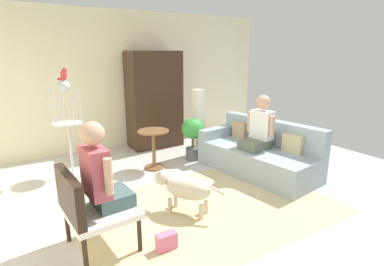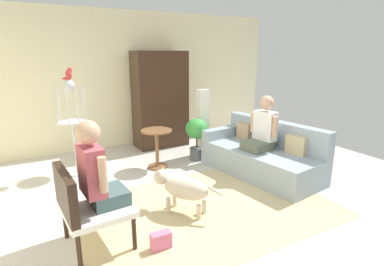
{
  "view_description": "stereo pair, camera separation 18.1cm",
  "coord_description": "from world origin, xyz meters",
  "views": [
    {
      "loc": [
        -2.07,
        -2.95,
        1.89
      ],
      "look_at": [
        -0.12,
        0.27,
        0.88
      ],
      "focal_mm": 28.43,
      "sensor_mm": 36.0,
      "label": 1
    },
    {
      "loc": [
        -1.91,
        -3.04,
        1.89
      ],
      "look_at": [
        -0.12,
        0.27,
        0.88
      ],
      "focal_mm": 28.43,
      "sensor_mm": 36.0,
      "label": 2
    }
  ],
  "objects": [
    {
      "name": "bird_cage_stand",
      "position": [
        -1.36,
        1.87,
        0.83
      ],
      "size": [
        0.45,
        0.45,
        1.49
      ],
      "color": "silver",
      "rests_on": "ground"
    },
    {
      "name": "handbag",
      "position": [
        -0.93,
        -0.59,
        0.09
      ],
      "size": [
        0.2,
        0.1,
        0.17
      ],
      "primitive_type": "cube",
      "color": "#D8668C",
      "rests_on": "ground"
    },
    {
      "name": "parrot",
      "position": [
        -1.34,
        1.87,
        1.58
      ],
      "size": [
        0.17,
        0.1,
        0.18
      ],
      "color": "red",
      "rests_on": "bird_cage_stand"
    },
    {
      "name": "person_on_armchair",
      "position": [
        -1.43,
        -0.21,
        0.78
      ],
      "size": [
        0.45,
        0.53,
        0.87
      ],
      "color": "#415C5D"
    },
    {
      "name": "armoire_cabinet",
      "position": [
        0.44,
        2.65,
        0.96
      ],
      "size": [
        1.04,
        0.56,
        1.92
      ],
      "primitive_type": "cube",
      "color": "#382316",
      "rests_on": "ground"
    },
    {
      "name": "area_rug",
      "position": [
        -0.12,
        -0.11,
        0.0
      ],
      "size": [
        3.09,
        2.1,
        0.01
      ],
      "primitive_type": "cube",
      "color": "#C6B284",
      "rests_on": "ground"
    },
    {
      "name": "back_wall",
      "position": [
        0.0,
        3.06,
        1.34
      ],
      "size": [
        6.41,
        0.12,
        2.68
      ],
      "primitive_type": "cube",
      "color": "beige",
      "rests_on": "ground"
    },
    {
      "name": "dog",
      "position": [
        -0.41,
        -0.05,
        0.32
      ],
      "size": [
        0.58,
        0.75,
        0.52
      ],
      "color": "beige",
      "rests_on": "ground"
    },
    {
      "name": "column_lamp",
      "position": [
        0.88,
        1.7,
        0.61
      ],
      "size": [
        0.2,
        0.2,
        1.24
      ],
      "color": "#4C4742",
      "rests_on": "ground"
    },
    {
      "name": "armchair",
      "position": [
        -1.57,
        -0.22,
        0.49
      ],
      "size": [
        0.68,
        0.73,
        0.84
      ],
      "color": "black",
      "rests_on": "ground"
    },
    {
      "name": "person_on_couch",
      "position": [
        1.22,
        0.44,
        0.76
      ],
      "size": [
        0.51,
        0.51,
        0.83
      ],
      "color": "#57604F"
    },
    {
      "name": "couch",
      "position": [
        1.26,
        0.48,
        0.29
      ],
      "size": [
        1.14,
        2.01,
        0.82
      ],
      "color": "#8EA0AD",
      "rests_on": "ground"
    },
    {
      "name": "potted_plant",
      "position": [
        0.65,
        1.51,
        0.49
      ],
      "size": [
        0.4,
        0.4,
        0.76
      ],
      "color": "#4C5156",
      "rests_on": "ground"
    },
    {
      "name": "ground_plane",
      "position": [
        0.0,
        0.0,
        0.0
      ],
      "size": [
        7.21,
        7.21,
        0.0
      ],
      "primitive_type": "plane",
      "color": "beige"
    },
    {
      "name": "round_end_table",
      "position": [
        -0.13,
        1.47,
        0.41
      ],
      "size": [
        0.51,
        0.51,
        0.66
      ],
      "color": "brown",
      "rests_on": "ground"
    }
  ]
}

